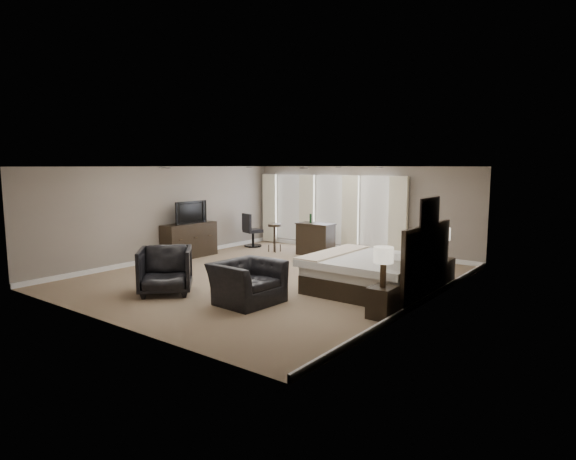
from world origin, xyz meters
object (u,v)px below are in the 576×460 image
Objects in this scene: bar_counter at (315,239)px; dresser at (189,240)px; bed at (375,257)px; bar_stool_left at (275,238)px; nightstand_near at (382,302)px; armchair_far at (165,268)px; lamp_far at (442,243)px; bar_stool_right at (324,240)px; tv at (189,221)px; armchair_near at (247,275)px; desk_chair at (253,230)px; lamp_near at (383,267)px; nightstand_far at (441,272)px.

dresser is at bearing -138.06° from bar_counter.
bed is 5.26m from bar_stool_left.
armchair_far is (-4.29, -1.23, 0.26)m from nightstand_near.
lamp_far is 0.62× the size of bar_counter.
lamp_far is 4.53m from bar_stool_right.
lamp_far is 0.65× the size of armchair_far.
armchair_near is at bearing -119.01° from tv.
bar_counter is at bearing -163.13° from desk_chair.
lamp_near is 7.15m from dresser.
nightstand_near is 0.65× the size of bar_stool_right.
nightstand_far is 0.53× the size of tv.
lamp_near is at bearing -14.09° from dresser.
bed is 4.30m from bar_counter.
bar_stool_left reaches higher than nightstand_near.
armchair_far is 5.93m from desk_chair.
armchair_far is 0.97× the size of desk_chair.
lamp_far is 0.82× the size of bar_stool_right.
bar_stool_left is (-4.63, 2.46, -0.33)m from bed.
lamp_far is (0.00, 2.90, 0.04)m from lamp_near.
bar_counter is (-1.72, 4.91, -0.06)m from armchair_near.
lamp_near reaches higher than bar_counter.
armchair_near is 1.12× the size of desk_chair.
bar_stool_left is 1.51m from bar_stool_right.
nightstand_near is at bearing -90.00° from nightstand_far.
armchair_far is (-4.29, -4.13, -0.40)m from lamp_far.
armchair_far is at bearing -76.48° from bar_stool_left.
lamp_near is 1.02× the size of lamp_far.
bed is 1.71m from lamp_near.
nightstand_near is 0.92× the size of nightstand_far.
lamp_far reaches higher than nightstand_far.
armchair_far reaches higher than nightstand_far.
tv is at bearing -170.46° from lamp_far.
tv is 3.70m from bar_counter.
bar_stool_right is at bearing 43.35° from armchair_far.
desk_chair reaches higher than dresser.
desk_chair is (-5.77, 2.76, -0.20)m from bed.
dresser is 2.04× the size of bar_stool_right.
bed is 2.23× the size of armchair_far.
bed is 1.71m from lamp_far.
lamp_far reaches higher than bar_stool_right.
dresser is (-6.92, 1.74, 0.22)m from nightstand_near.
nightstand_far is 7.06m from tv.
lamp_near is 2.61m from armchair_near.
bar_stool_left is (1.40, 2.17, -0.07)m from dresser.
armchair_far is at bearing 131.07° from desk_chair.
nightstand_far is at bearing -1.55° from armchair_far.
bar_counter is 2.46m from desk_chair.
dresser reaches higher than nightstand_far.
nightstand_near is 7.14m from dresser.
bar_stool_right is at bearing 85.74° from bar_counter.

